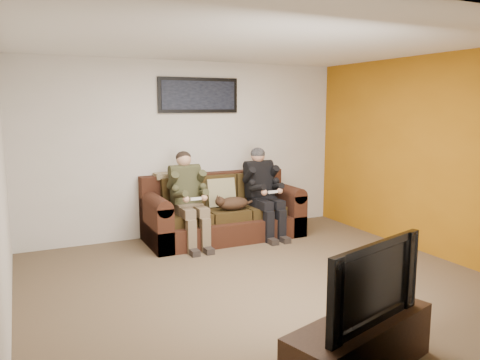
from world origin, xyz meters
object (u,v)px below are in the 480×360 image
sofa (222,213)px  tv_stand (360,346)px  person_right (263,187)px  framed_poster (199,95)px  person_left (188,193)px  television (363,280)px  cat (232,203)px

sofa → tv_stand: (-0.53, -3.78, -0.15)m
person_right → framed_poster: 1.67m
person_left → framed_poster: (0.39, 0.58, 1.36)m
tv_stand → person_left: bearing=74.5°
framed_poster → television: 4.40m
person_right → cat: 0.58m
person_right → cat: size_ratio=2.01×
sofa → cat: sofa is taller
framed_poster → television: size_ratio=1.20×
cat → television: 3.56m
cat → tv_stand: (-0.58, -3.51, -0.35)m
person_left → person_right: bearing=0.0°
framed_poster → tv_stand: framed_poster is taller
cat → framed_poster: (-0.24, 0.66, 1.54)m
cat → tv_stand: size_ratio=0.50×
sofa → television: bearing=-98.0°
person_left → tv_stand: bearing=-89.1°
person_left → tv_stand: size_ratio=1.00×
person_right → cat: (-0.55, -0.08, -0.19)m
sofa → framed_poster: framed_poster is taller
television → tv_stand: bearing=-106.3°
person_right → television: person_right is taller
tv_stand → person_right: bearing=56.3°
tv_stand → framed_poster: bearing=69.1°
television → person_right: bearing=56.3°
cat → person_right: bearing=8.8°
person_left → person_right: size_ratio=0.99×
framed_poster → cat: bearing=-69.8°
sofa → framed_poster: bearing=117.5°
sofa → cat: bearing=-81.1°
tv_stand → cat: bearing=64.3°
person_left → television: person_left is taller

